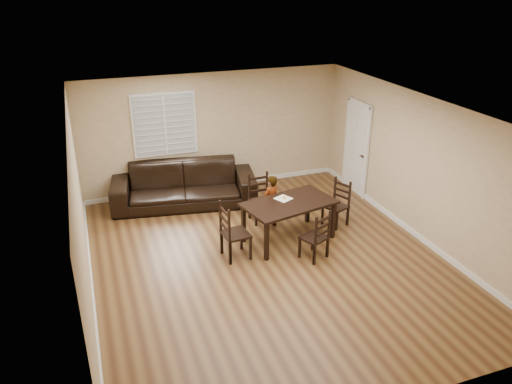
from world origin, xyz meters
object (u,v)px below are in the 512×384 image
chair_right (339,204)px  dining_table (289,206)px  chair_left (229,234)px  donut (284,197)px  chair_near (259,198)px  child (271,202)px  sofa (184,185)px  chair_far (319,239)px

chair_right → dining_table: bearing=-99.4°
chair_left → chair_right: bearing=-82.4°
chair_left → chair_right: (2.48, 0.56, -0.05)m
chair_right → donut: chair_right is taller
dining_table → chair_right: 1.29m
chair_right → donut: bearing=-108.0°
chair_near → child: child is taller
chair_near → chair_left: (-1.04, -1.30, 0.03)m
chair_right → sofa: (-2.74, 1.96, 0.02)m
dining_table → sofa: sofa is taller
dining_table → child: bearing=90.0°
chair_left → donut: 1.35m
donut → sofa: 2.57m
chair_far → chair_right: (1.02, 1.14, 0.01)m
chair_right → chair_far: bearing=-64.5°
dining_table → chair_left: bearing=179.2°
dining_table → chair_left: size_ratio=1.74×
chair_near → chair_far: bearing=-79.1°
dining_table → chair_far: bearing=-88.5°
child → sofa: 2.16m
dining_table → chair_left: (-1.25, -0.26, -0.22)m
chair_far → child: 1.49m
chair_near → chair_far: 1.93m
chair_near → sofa: size_ratio=0.32×
dining_table → sofa: bearing=111.3°
dining_table → donut: bearing=83.7°
child → donut: 0.49m
chair_near → donut: bearing=-79.2°
chair_right → donut: 1.31m
chair_far → chair_left: bearing=-46.2°
chair_far → chair_left: size_ratio=0.88×
sofa → child: bearing=-40.6°
chair_left → sofa: 2.53m
chair_near → chair_far: size_ratio=1.06×
dining_table → chair_near: bearing=88.8°
dining_table → chair_near: (-0.21, 1.04, -0.25)m
child → sofa: (-1.38, 1.66, -0.10)m
dining_table → chair_left: 1.30m
dining_table → chair_far: size_ratio=1.98×
dining_table → donut: (-0.02, 0.19, 0.11)m
chair_near → donut: (0.19, -0.85, 0.36)m
child → chair_right: bearing=142.2°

